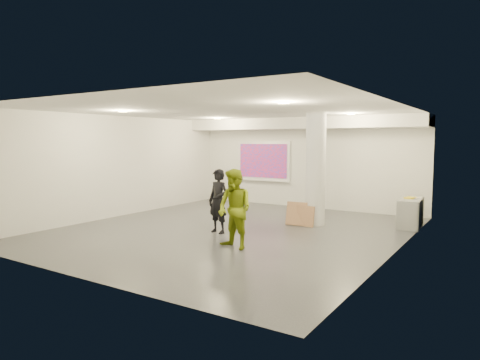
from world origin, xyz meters
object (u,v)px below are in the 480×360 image
Objects in this scene: projection_screen at (263,161)px; man at (235,209)px; credenza at (410,213)px; woman at (218,201)px; column at (316,169)px.

man is (2.68, -5.95, -0.69)m from projection_screen.
credenza is (5.32, -1.53, -1.15)m from projection_screen.
woman is (-3.84, -3.33, 0.41)m from credenza.
credenza is at bearing 26.78° from column.
column is 1.79× the size of man.
credenza is at bearing 72.42° from man.
projection_screen reaches higher than man.
column is 1.91× the size of woman.
projection_screen reaches higher than credenza.
column is 2.73m from credenza.
woman is at bearing -73.04° from projection_screen.
woman is at bearing -126.20° from column.
column reaches higher than woman.
man reaches higher than woman.
man is at bearing -65.74° from projection_screen.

